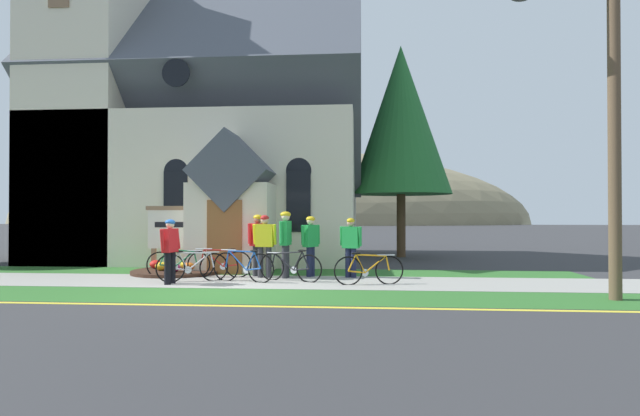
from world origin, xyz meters
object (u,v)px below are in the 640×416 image
bicycle_red (178,263)px  cyclist_in_yellow_jersey (286,239)px  bicycle_blue (192,267)px  cyclist_in_white_jersey (258,240)px  cyclist_in_green_jersey (170,247)px  bicycle_silver (369,269)px  utility_pole (609,63)px  bicycle_black (290,267)px  bicycle_orange (243,266)px  cyclist_in_blue_jersey (311,242)px  roadside_conifer (401,120)px  bicycle_yellow (220,263)px  church_sign (183,229)px  cyclist_in_orange_jersey (351,243)px  cyclist_in_red_jersey (265,241)px

bicycle_red → cyclist_in_yellow_jersey: 3.00m
bicycle_blue → cyclist_in_white_jersey: cyclist_in_white_jersey is taller
cyclist_in_yellow_jersey → cyclist_in_green_jersey: bearing=-151.6°
bicycle_blue → bicycle_silver: bearing=-2.8°
bicycle_blue → cyclist_in_yellow_jersey: bearing=20.7°
cyclist_in_green_jersey → utility_pole: utility_pole is taller
bicycle_black → bicycle_orange: size_ratio=1.00×
bicycle_blue → cyclist_in_yellow_jersey: size_ratio=0.97×
cyclist_in_blue_jersey → roadside_conifer: size_ratio=0.19×
bicycle_silver → bicycle_yellow: bearing=164.6°
church_sign → bicycle_orange: (2.33, -2.20, -0.87)m
bicycle_red → bicycle_orange: 2.13m
cyclist_in_blue_jersey → cyclist_in_orange_jersey: (1.09, -0.10, -0.03)m
cyclist_in_red_jersey → utility_pole: utility_pole is taller
cyclist_in_yellow_jersey → cyclist_in_blue_jersey: bearing=28.7°
cyclist_in_red_jersey → roadside_conifer: size_ratio=0.20×
cyclist_in_orange_jersey → church_sign: bearing=167.2°
bicycle_black → cyclist_in_green_jersey: 2.98m
cyclist_in_white_jersey → cyclist_in_green_jersey: cyclist_in_white_jersey is taller
bicycle_black → bicycle_orange: bearing=-170.4°
bicycle_black → cyclist_in_green_jersey: size_ratio=1.07×
roadside_conifer → bicycle_silver: bearing=-99.7°
bicycle_yellow → bicycle_blue: size_ratio=1.00×
bicycle_yellow → cyclist_in_orange_jersey: size_ratio=1.07×
bicycle_red → cyclist_in_blue_jersey: (3.55, 0.36, 0.59)m
bicycle_orange → cyclist_in_red_jersey: bearing=65.6°
bicycle_blue → cyclist_in_red_jersey: bearing=27.3°
cyclist_in_orange_jersey → bicycle_red: bearing=-176.7°
bicycle_red → bicycle_blue: (0.67, -0.83, 0.01)m
bicycle_red → utility_pole: (9.84, -2.86, 4.34)m
bicycle_yellow → bicycle_blue: bicycle_blue is taller
bicycle_red → bicycle_silver: bicycle_red is taller
cyclist_in_blue_jersey → utility_pole: size_ratio=0.19×
cyclist_in_yellow_jersey → cyclist_in_green_jersey: (-2.61, -1.41, -0.15)m
church_sign → cyclist_in_white_jersey: bearing=-21.9°
cyclist_in_green_jersey → cyclist_in_yellow_jersey: bearing=28.4°
bicycle_yellow → cyclist_in_yellow_jersey: bearing=-0.9°
bicycle_silver → bicycle_orange: bearing=175.5°
roadside_conifer → cyclist_in_yellow_jersey: bearing=-116.7°
cyclist_in_white_jersey → cyclist_in_yellow_jersey: cyclist_in_yellow_jersey is taller
roadside_conifer → cyclist_in_red_jersey: bearing=-120.3°
cyclist_in_green_jersey → bicycle_red: bearing=102.5°
cyclist_in_white_jersey → roadside_conifer: bearing=56.7°
church_sign → bicycle_silver: bearing=-24.2°
bicycle_yellow → roadside_conifer: 10.22m
bicycle_red → cyclist_in_red_jersey: bearing=0.9°
bicycle_red → roadside_conifer: bearing=47.6°
cyclist_in_green_jersey → cyclist_in_orange_jersey: size_ratio=0.99×
bicycle_yellow → cyclist_in_blue_jersey: (2.42, 0.32, 0.58)m
bicycle_black → cyclist_in_red_jersey: (-0.78, 0.64, 0.61)m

